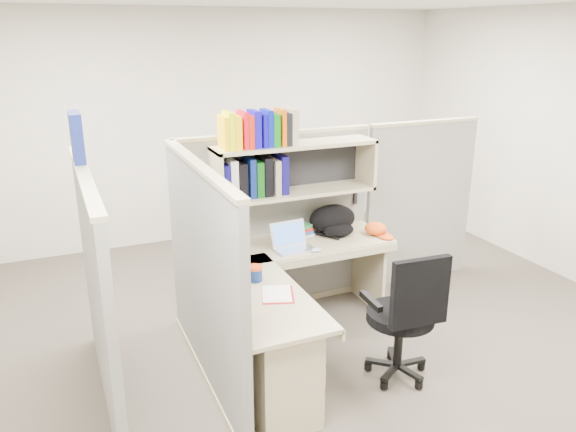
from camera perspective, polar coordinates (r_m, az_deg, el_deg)
name	(u,v)px	position (r m, az deg, el deg)	size (l,w,h in m)	color
ground	(319,353)	(4.61, 3.13, -13.70)	(6.00, 6.00, 0.00)	#352F28
room_shell	(323,153)	(3.99, 3.53, 6.41)	(6.00, 6.00, 6.00)	beige
cubicle	(254,234)	(4.45, -3.50, -1.86)	(3.79, 1.84, 1.95)	slate
desk	(286,331)	(4.01, -0.25, -11.62)	(1.74, 1.75, 0.73)	tan
laptop	(294,237)	(4.57, 0.62, -2.18)	(0.31, 0.31, 0.23)	silver
backpack	(335,220)	(4.94, 4.83, -0.45)	(0.43, 0.33, 0.25)	black
orange_cap	(376,229)	(5.00, 8.89, -1.26)	(0.19, 0.23, 0.11)	#D14812
snack_canister	(255,273)	(4.05, -3.39, -5.81)	(0.11, 0.11, 0.11)	navy
tissue_box	(237,297)	(3.61, -5.23, -8.24)	(0.13, 0.13, 0.20)	#9D7159
mouse	(316,250)	(4.57, 2.89, -3.47)	(0.09, 0.06, 0.03)	#98AED8
paper_cup	(281,234)	(4.83, -0.76, -1.86)	(0.06, 0.06, 0.09)	silver
book_stack	(300,229)	(4.94, 1.26, -1.34)	(0.16, 0.21, 0.10)	gray
loose_paper	(277,294)	(3.87, -1.14, -7.89)	(0.20, 0.26, 0.00)	white
task_chair	(402,335)	(4.19, 11.54, -11.79)	(0.55, 0.51, 1.03)	black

